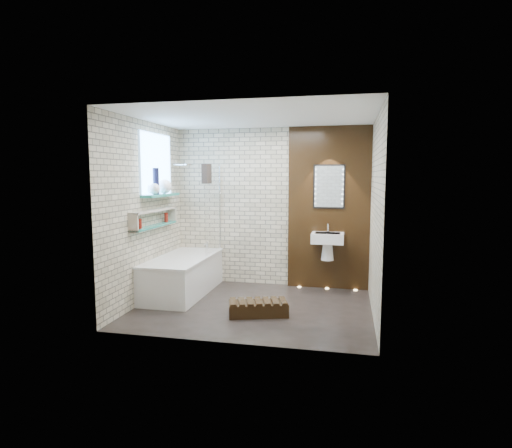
% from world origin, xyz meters
% --- Properties ---
extents(ground, '(3.20, 3.20, 0.00)m').
position_xyz_m(ground, '(0.00, 0.00, 0.00)').
color(ground, black).
rests_on(ground, ground).
extents(room_shell, '(3.24, 3.20, 2.60)m').
position_xyz_m(room_shell, '(0.00, 0.00, 1.30)').
color(room_shell, tan).
rests_on(room_shell, ground).
extents(walnut_panel, '(1.30, 0.06, 2.60)m').
position_xyz_m(walnut_panel, '(0.95, 1.27, 1.30)').
color(walnut_panel, black).
rests_on(walnut_panel, ground).
extents(clerestory_window, '(0.18, 1.00, 0.94)m').
position_xyz_m(clerestory_window, '(-1.57, 0.35, 1.90)').
color(clerestory_window, '#7FADE0').
rests_on(clerestory_window, room_shell).
extents(display_niche, '(0.14, 1.30, 0.26)m').
position_xyz_m(display_niche, '(-1.53, 0.15, 1.20)').
color(display_niche, '#248477').
rests_on(display_niche, room_shell).
extents(bathtub, '(0.79, 1.74, 0.70)m').
position_xyz_m(bathtub, '(-1.22, 0.45, 0.29)').
color(bathtub, white).
rests_on(bathtub, ground).
extents(bath_screen, '(0.01, 0.78, 1.40)m').
position_xyz_m(bath_screen, '(-0.87, 0.89, 1.28)').
color(bath_screen, white).
rests_on(bath_screen, bathtub).
extents(towel, '(0.09, 0.23, 0.30)m').
position_xyz_m(towel, '(-0.87, 0.60, 1.85)').
color(towel, '#292221').
rests_on(towel, bath_screen).
extents(shower_head, '(0.18, 0.18, 0.02)m').
position_xyz_m(shower_head, '(-1.30, 0.95, 2.00)').
color(shower_head, silver).
rests_on(shower_head, room_shell).
extents(washbasin, '(0.50, 0.36, 0.58)m').
position_xyz_m(washbasin, '(0.95, 1.07, 0.79)').
color(washbasin, white).
rests_on(washbasin, walnut_panel).
extents(led_mirror, '(0.50, 0.02, 0.70)m').
position_xyz_m(led_mirror, '(0.95, 1.23, 1.65)').
color(led_mirror, black).
rests_on(led_mirror, walnut_panel).
extents(walnut_step, '(0.83, 0.55, 0.17)m').
position_xyz_m(walnut_step, '(0.13, -0.32, 0.09)').
color(walnut_step, black).
rests_on(walnut_step, ground).
extents(niche_bottles, '(0.06, 0.92, 0.15)m').
position_xyz_m(niche_bottles, '(-1.53, 0.14, 1.17)').
color(niche_bottles, maroon).
rests_on(niche_bottles, display_niche).
extents(sill_vases, '(0.22, 0.54, 0.39)m').
position_xyz_m(sill_vases, '(-1.50, 0.32, 1.67)').
color(sill_vases, white).
rests_on(sill_vases, clerestory_window).
extents(floor_uplights, '(0.96, 0.06, 0.01)m').
position_xyz_m(floor_uplights, '(0.95, 1.20, 0.01)').
color(floor_uplights, '#FFD899').
rests_on(floor_uplights, ground).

